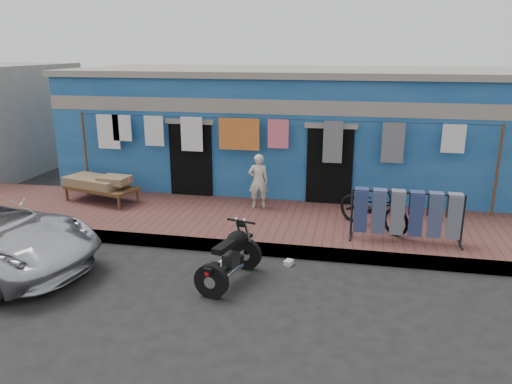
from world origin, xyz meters
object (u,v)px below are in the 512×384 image
at_px(bicycle, 374,203).
at_px(motorcycle, 230,256).
at_px(charpoy, 102,189).
at_px(seated_person, 258,181).
at_px(jeans_rack, 406,215).

distance_m(bicycle, motorcycle, 3.56).
distance_m(bicycle, charpoy, 6.56).
bearing_deg(seated_person, jeans_rack, 139.91).
height_order(seated_person, jeans_rack, seated_person).
distance_m(bicycle, jeans_rack, 0.86).
bearing_deg(bicycle, motorcycle, 175.95).
height_order(bicycle, motorcycle, bicycle).
xyz_separation_m(bicycle, motorcycle, (-2.44, -2.58, -0.31)).
height_order(bicycle, jeans_rack, bicycle).
height_order(seated_person, motorcycle, seated_person).
bearing_deg(seated_person, bicycle, 145.92).
bearing_deg(motorcycle, seated_person, 107.66).
xyz_separation_m(motorcycle, charpoy, (-4.09, 3.20, 0.07)).
height_order(motorcycle, charpoy, motorcycle).
bearing_deg(jeans_rack, charpoy, 170.23).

